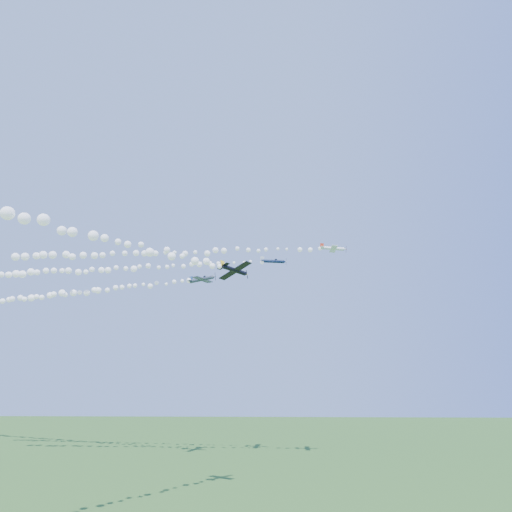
{
  "coord_description": "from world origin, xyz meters",
  "views": [
    {
      "loc": [
        8.82,
        -98.34,
        19.34
      ],
      "look_at": [
        5.62,
        -5.13,
        45.74
      ],
      "focal_mm": 30.0,
      "sensor_mm": 36.0,
      "label": 1
    }
  ],
  "objects_px": {
    "plane_white": "(333,248)",
    "plane_grey": "(202,279)",
    "plane_black": "(235,270)",
    "plane_navy": "(273,261)"
  },
  "relations": [
    {
      "from": "plane_white",
      "to": "plane_grey",
      "type": "distance_m",
      "value": 32.9
    },
    {
      "from": "plane_grey",
      "to": "plane_black",
      "type": "distance_m",
      "value": 32.88
    },
    {
      "from": "plane_white",
      "to": "plane_navy",
      "type": "relative_size",
      "value": 0.97
    },
    {
      "from": "plane_grey",
      "to": "plane_black",
      "type": "xyz_separation_m",
      "value": [
        10.56,
        -30.67,
        -5.41
      ]
    },
    {
      "from": "plane_black",
      "to": "plane_navy",
      "type": "bearing_deg",
      "value": 28.45
    },
    {
      "from": "plane_white",
      "to": "plane_grey",
      "type": "height_order",
      "value": "plane_white"
    },
    {
      "from": "plane_grey",
      "to": "plane_black",
      "type": "bearing_deg",
      "value": -50.5
    },
    {
      "from": "plane_white",
      "to": "plane_black",
      "type": "height_order",
      "value": "plane_white"
    },
    {
      "from": "plane_white",
      "to": "plane_grey",
      "type": "bearing_deg",
      "value": 179.05
    },
    {
      "from": "plane_navy",
      "to": "plane_black",
      "type": "bearing_deg",
      "value": -94.1
    }
  ]
}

